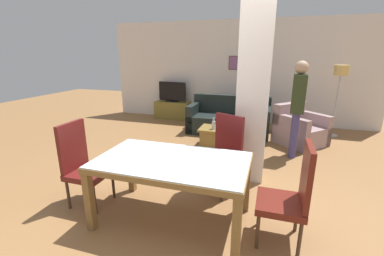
# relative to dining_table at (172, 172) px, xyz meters

# --- Properties ---
(ground_plane) EXTENTS (18.00, 18.00, 0.00)m
(ground_plane) POSITION_rel_dining_table_xyz_m (0.00, 0.00, -0.60)
(ground_plane) COLOR olive
(back_wall) EXTENTS (7.20, 0.09, 2.70)m
(back_wall) POSITION_rel_dining_table_xyz_m (0.00, 4.75, 0.75)
(back_wall) COLOR white
(back_wall) RESTS_ON ground_plane
(divider_pillar) EXTENTS (0.44, 0.33, 2.70)m
(divider_pillar) POSITION_rel_dining_table_xyz_m (0.72, 1.32, 0.75)
(divider_pillar) COLOR white
(divider_pillar) RESTS_ON ground_plane
(dining_table) EXTENTS (1.65, 0.96, 0.74)m
(dining_table) POSITION_rel_dining_table_xyz_m (0.00, 0.00, 0.00)
(dining_table) COLOR brown
(dining_table) RESTS_ON ground_plane
(dining_chair_head_right) EXTENTS (0.46, 0.46, 1.05)m
(dining_chair_head_right) POSITION_rel_dining_table_xyz_m (1.23, 0.00, -0.05)
(dining_chair_head_right) COLOR maroon
(dining_chair_head_right) RESTS_ON ground_plane
(dining_chair_head_left) EXTENTS (0.46, 0.46, 1.05)m
(dining_chair_head_left) POSITION_rel_dining_table_xyz_m (-1.20, 0.00, -0.05)
(dining_chair_head_left) COLOR #5D1917
(dining_chair_head_left) RESTS_ON ground_plane
(dining_chair_far_right) EXTENTS (0.61, 0.61, 1.05)m
(dining_chair_far_right) POSITION_rel_dining_table_xyz_m (0.41, 0.87, -0.05)
(dining_chair_far_right) COLOR maroon
(dining_chair_far_right) RESTS_ON ground_plane
(sofa) EXTENTS (1.89, 0.88, 0.86)m
(sofa) POSITION_rel_dining_table_xyz_m (0.04, 3.59, -0.30)
(sofa) COLOR black
(sofa) RESTS_ON ground_plane
(armchair) EXTENTS (1.19, 1.18, 0.82)m
(armchair) POSITION_rel_dining_table_xyz_m (1.59, 3.23, -0.31)
(armchair) COLOR #A28587
(armchair) RESTS_ON ground_plane
(coffee_table) EXTENTS (0.65, 0.53, 0.38)m
(coffee_table) POSITION_rel_dining_table_xyz_m (-0.06, 2.54, -0.40)
(coffee_table) COLOR olive
(coffee_table) RESTS_ON ground_plane
(bottle) EXTENTS (0.07, 0.07, 0.23)m
(bottle) POSITION_rel_dining_table_xyz_m (-0.09, 2.45, -0.12)
(bottle) COLOR #B2B7BC
(bottle) RESTS_ON coffee_table
(tv_stand) EXTENTS (1.01, 0.40, 0.50)m
(tv_stand) POSITION_rel_dining_table_xyz_m (-1.77, 4.47, -0.35)
(tv_stand) COLOR olive
(tv_stand) RESTS_ON ground_plane
(tv_screen) EXTENTS (0.85, 0.24, 0.56)m
(tv_screen) POSITION_rel_dining_table_xyz_m (-1.77, 4.47, 0.18)
(tv_screen) COLOR black
(tv_screen) RESTS_ON tv_stand
(floor_lamp) EXTENTS (0.30, 0.30, 1.60)m
(floor_lamp) POSITION_rel_dining_table_xyz_m (2.38, 4.02, 0.74)
(floor_lamp) COLOR #B7B7BC
(floor_lamp) RESTS_ON ground_plane
(standing_person) EXTENTS (0.24, 0.39, 1.73)m
(standing_person) POSITION_rel_dining_table_xyz_m (1.42, 2.45, 0.40)
(standing_person) COLOR #423C72
(standing_person) RESTS_ON ground_plane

